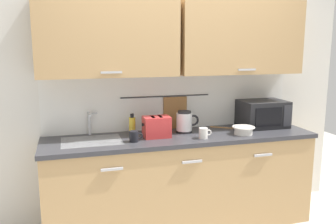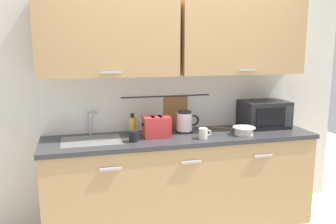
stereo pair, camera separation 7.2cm
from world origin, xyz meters
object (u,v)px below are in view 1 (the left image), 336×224
(toaster, at_px, (157,127))
(mug_by_kettle, at_px, (204,133))
(microwave, at_px, (263,114))
(mug_near_sink, at_px, (134,136))
(mixing_bowl, at_px, (243,130))
(wooden_spoon, at_px, (227,128))
(electric_kettle, at_px, (185,122))
(dish_soap_bottle, at_px, (132,125))

(toaster, distance_m, mug_by_kettle, 0.43)
(microwave, distance_m, mug_near_sink, 1.40)
(mug_near_sink, height_order, toaster, toaster)
(mixing_bowl, relative_size, wooden_spoon, 0.88)
(mixing_bowl, xyz_separation_m, wooden_spoon, (-0.04, 0.26, -0.04))
(toaster, bearing_deg, electric_kettle, 19.03)
(mixing_bowl, height_order, mug_by_kettle, mug_by_kettle)
(microwave, height_order, toaster, microwave)
(mug_near_sink, bearing_deg, microwave, 8.92)
(toaster, bearing_deg, wooden_spoon, 10.20)
(electric_kettle, distance_m, mixing_bowl, 0.56)
(wooden_spoon, bearing_deg, mixing_bowl, -80.85)
(mug_near_sink, distance_m, toaster, 0.25)
(microwave, height_order, mug_by_kettle, microwave)
(microwave, bearing_deg, wooden_spoon, 176.29)
(mug_near_sink, bearing_deg, wooden_spoon, 13.63)
(dish_soap_bottle, height_order, mixing_bowl, dish_soap_bottle)
(dish_soap_bottle, distance_m, mug_near_sink, 0.28)
(dish_soap_bottle, xyz_separation_m, wooden_spoon, (0.96, -0.03, -0.08))
(dish_soap_bottle, xyz_separation_m, mug_by_kettle, (0.59, -0.33, -0.04))
(mug_near_sink, relative_size, mixing_bowl, 0.56)
(wooden_spoon, bearing_deg, microwave, -3.71)
(mug_near_sink, bearing_deg, electric_kettle, 21.37)
(mixing_bowl, bearing_deg, wooden_spoon, 99.15)
(wooden_spoon, bearing_deg, toaster, -169.80)
(mixing_bowl, bearing_deg, microwave, 35.04)
(microwave, bearing_deg, dish_soap_bottle, 177.65)
(electric_kettle, relative_size, mug_by_kettle, 1.89)
(mixing_bowl, bearing_deg, dish_soap_bottle, 163.67)
(dish_soap_bottle, bearing_deg, wooden_spoon, -1.80)
(mug_near_sink, xyz_separation_m, mug_by_kettle, (0.62, -0.06, 0.00))
(toaster, bearing_deg, mug_by_kettle, -22.14)
(microwave, height_order, electric_kettle, microwave)
(microwave, bearing_deg, mug_near_sink, -171.08)
(electric_kettle, bearing_deg, mixing_bowl, -24.56)
(wooden_spoon, bearing_deg, mug_by_kettle, -141.27)
(mug_by_kettle, relative_size, wooden_spoon, 0.49)
(toaster, bearing_deg, microwave, 5.62)
(mug_by_kettle, bearing_deg, wooden_spoon, 38.73)
(electric_kettle, relative_size, mug_near_sink, 1.89)
(wooden_spoon, bearing_deg, electric_kettle, -175.92)
(electric_kettle, xyz_separation_m, mixing_bowl, (0.51, -0.23, -0.06))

